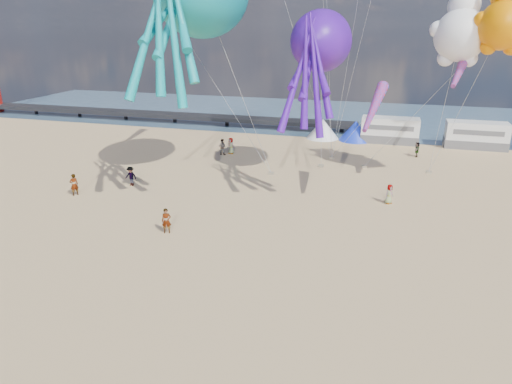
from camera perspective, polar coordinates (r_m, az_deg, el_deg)
name	(u,v)px	position (r m, az deg, el deg)	size (l,w,h in m)	color
ground	(241,343)	(21.44, -1.91, -18.39)	(120.00, 120.00, 0.00)	tan
water	(349,117)	(72.36, 11.55, 9.19)	(120.00, 120.00, 0.00)	#3B5871
pier	(150,114)	(69.62, -13.16, 9.47)	(60.00, 3.00, 0.50)	black
motorhome_0	(390,130)	(57.18, 16.38, 7.43)	(6.60, 2.50, 3.00)	silver
motorhome_1	(476,135)	(58.09, 25.81, 6.42)	(6.60, 2.50, 3.00)	silver
tent_white	(323,129)	(57.69, 8.34, 7.83)	(4.00, 4.00, 2.40)	white
tent_blue	(356,131)	(57.33, 12.33, 7.50)	(4.00, 4.00, 2.40)	#1933CC
standing_person	(166,221)	(31.49, -11.13, -3.56)	(0.64, 0.42, 1.75)	tan
beachgoer_0	(389,194)	(37.47, 16.32, -0.24)	(0.58, 0.38, 1.59)	#7F6659
beachgoer_1	(222,147)	(49.89, -4.25, 5.67)	(0.86, 0.56, 1.75)	#7F6659
beachgoer_2	(131,176)	(41.48, -15.38, 1.93)	(0.84, 0.65, 1.73)	#7F6659
beachgoer_4	(417,149)	(51.90, 19.48, 5.03)	(0.93, 0.39, 1.59)	#7F6659
beachgoer_5	(74,185)	(40.54, -21.79, 0.86)	(1.73, 0.55, 1.86)	#7F6659
beachgoer_6	(231,146)	(50.20, -3.15, 5.80)	(0.65, 0.42, 1.77)	#7F6659
sandbag_a	(271,173)	(43.26, 1.91, 2.36)	(0.50, 0.35, 0.22)	gray
sandbag_b	(321,166)	(45.98, 8.15, 3.25)	(0.50, 0.35, 0.22)	gray
sandbag_c	(429,172)	(46.57, 20.78, 2.33)	(0.50, 0.35, 0.22)	gray
sandbag_d	(364,167)	(46.50, 13.37, 3.10)	(0.50, 0.35, 0.22)	gray
sandbag_e	(332,158)	(48.99, 9.46, 4.24)	(0.50, 0.35, 0.22)	gray
kite_octopus_purple	(321,41)	(39.81, 8.16, 18.17)	(4.32, 10.09, 11.53)	#45109C
kite_panda	(461,35)	(41.74, 24.22, 17.44)	(5.01, 4.71, 7.07)	white
kite_teddy_orange	(504,25)	(40.67, 28.54, 17.86)	(4.44, 4.17, 6.26)	orange
windsock_left	(177,25)	(48.81, -9.80, 19.90)	(1.10, 6.34, 6.34)	red
windsock_mid	(462,66)	(41.20, 24.34, 14.15)	(1.00, 6.10, 6.10)	red
windsock_right	(374,107)	(35.32, 14.55, 10.22)	(0.90, 5.47, 5.47)	red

